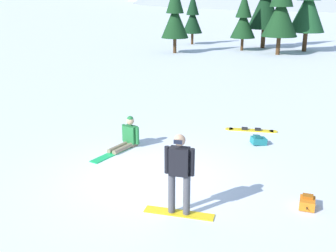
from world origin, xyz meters
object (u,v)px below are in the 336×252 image
Objects in this scene: backpack_teal at (258,140)px; pine_tree_young at (243,19)px; pine_tree_short at (309,3)px; pine_tree_leaning at (175,15)px; pine_tree_broad at (281,9)px; snowboarder_midground at (127,137)px; pine_tree_twin at (193,16)px; backpack_orange at (307,203)px; snowboarder_foreground at (179,173)px; loose_snowboard_near_left at (251,130)px.

pine_tree_young reaches higher than backpack_teal.
pine_tree_short reaches higher than pine_tree_leaning.
backpack_teal is at bearing -78.84° from pine_tree_broad.
snowboarder_midground is 0.41× the size of pine_tree_twin.
pine_tree_broad is 0.89× the size of pine_tree_short.
backpack_orange is at bearing -80.26° from pine_tree_short.
pine_tree_young is at bearing 104.46° from snowboarder_foreground.
loose_snowboard_near_left is 24.71m from pine_tree_twin.
pine_tree_short is (-4.45, 25.95, 3.59)m from backpack_orange.
backpack_orange is 0.12× the size of pine_tree_young.
snowboarder_midground is 5.65m from backpack_orange.
backpack_teal is 20.58m from pine_tree_leaning.
backpack_teal is at bearing -61.81° from pine_tree_twin.
pine_tree_young is (-3.10, 1.07, -0.85)m from pine_tree_broad.
pine_tree_short is at bearing 94.34° from snowboarder_foreground.
pine_tree_short is at bearing 87.62° from snowboarder_midground.
backpack_orange is 0.09× the size of pine_tree_broad.
loose_snowboard_near_left is 3.13× the size of backpack_teal.
loose_snowboard_near_left is 0.34× the size of pine_tree_leaning.
pine_tree_twin reaches higher than snowboarder_midground.
pine_tree_short reaches higher than snowboarder_foreground.
snowboarder_foreground is at bearing -94.29° from backpack_teal.
pine_tree_short is 9.88m from pine_tree_twin.
backpack_orange is (5.47, -1.39, -0.20)m from snowboarder_midground.
pine_tree_young reaches higher than pine_tree_twin.
snowboarder_midground is at bearing -70.57° from pine_tree_twin.
loose_snowboard_near_left is 0.26× the size of pine_tree_short.
pine_tree_twin is at bearing 100.55° from pine_tree_leaning.
backpack_orange is 0.12× the size of pine_tree_twin.
pine_tree_leaning reaches higher than loose_snowboard_near_left.
snowboarder_midground is 3.27× the size of backpack_teal.
snowboarder_foreground reaches higher than backpack_orange.
snowboarder_midground is at bearing -131.72° from loose_snowboard_near_left.
pine_tree_twin is at bearing 118.47° from backpack_orange.
loose_snowboard_near_left is (2.90, 3.25, -0.30)m from snowboarder_midground.
snowboarder_foreground is 27.66m from pine_tree_short.
backpack_orange is 26.57m from pine_tree_short.
pine_tree_short is (-2.08, 27.44, 2.77)m from snowboarder_foreground.
loose_snowboard_near_left is at bearing -61.65° from pine_tree_twin.
pine_tree_leaning is at bearing 122.74° from backpack_orange.
loose_snowboard_near_left is (-0.21, 6.13, -0.92)m from snowboarder_foreground.
pine_tree_twin is (-8.35, 3.11, -0.87)m from pine_tree_broad.
pine_tree_short reaches higher than loose_snowboard_near_left.
snowboarder_midground is at bearing -149.75° from backpack_teal.
pine_tree_broad is 1.34× the size of pine_tree_young.
snowboarder_midground reaches higher than backpack_orange.
pine_tree_short is (-2.45, 22.53, 3.58)m from backpack_teal.
pine_tree_young is (-9.00, 24.23, 2.35)m from backpack_orange.
loose_snowboard_near_left is 1.36m from backpack_teal.
pine_tree_short is at bearing 32.06° from pine_tree_leaning.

